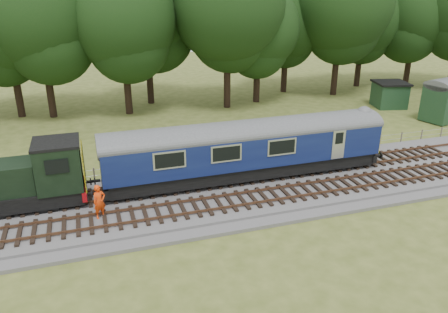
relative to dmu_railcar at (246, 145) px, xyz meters
name	(u,v)px	position (x,y,z in m)	size (l,w,h in m)	color
ground	(233,194)	(-1.38, -1.40, -2.61)	(120.00, 120.00, 0.00)	#48561F
ballast	(233,192)	(-1.38, -1.40, -2.43)	(70.00, 7.00, 0.35)	#4C4C4F
track_north	(226,179)	(-1.38, 0.00, -2.19)	(67.20, 2.40, 0.21)	black
track_south	(242,200)	(-1.38, -3.00, -2.19)	(67.20, 2.40, 0.21)	black
fence	(212,167)	(-1.38, 3.10, -2.61)	(64.00, 0.12, 1.00)	#6B6054
tree_line	(165,106)	(-1.38, 20.60, -2.61)	(70.00, 8.00, 18.00)	black
dmu_railcar	(246,145)	(0.00, 0.00, 0.00)	(18.05, 2.86, 3.88)	black
shunter_loco	(8,183)	(-13.93, 0.00, -0.63)	(8.92, 2.60, 3.38)	black
worker	(99,202)	(-9.28, -2.49, -1.31)	(0.69, 0.45, 1.90)	#F6400C
shed	(390,94)	(21.02, 13.12, -1.27)	(3.90, 3.90, 2.64)	#1A3A23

